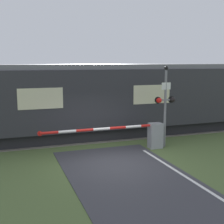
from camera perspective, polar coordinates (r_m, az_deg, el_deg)
name	(u,v)px	position (r m, az deg, el deg)	size (l,w,h in m)	color
ground_plane	(113,162)	(12.40, 0.19, -9.12)	(80.00, 80.00, 0.00)	#4C6033
track_bed	(85,136)	(16.52, -5.01, -4.38)	(36.00, 3.20, 0.13)	#666056
train	(139,98)	(17.18, 4.87, 2.60)	(19.84, 3.22, 3.76)	black
crossing_barrier	(147,134)	(14.12, 6.35, -4.09)	(5.54, 0.44, 1.17)	gray
signal_post	(165,102)	(14.32, 9.74, 1.87)	(0.99, 0.26, 3.71)	gray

